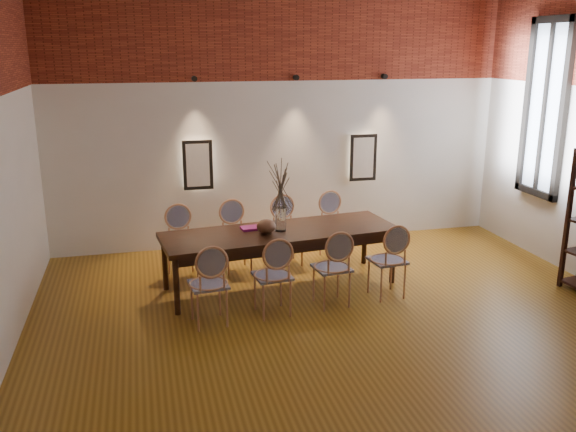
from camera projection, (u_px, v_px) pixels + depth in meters
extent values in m
cube|color=#895D19|center=(358.00, 340.00, 6.46)|extent=(7.00, 7.00, 0.02)
cube|color=silver|center=(281.00, 114.00, 9.24)|extent=(7.00, 0.10, 4.00)
cube|color=maroon|center=(282.00, 28.00, 8.84)|extent=(7.00, 0.02, 1.50)
cube|color=#FFEAC6|center=(198.00, 165.00, 9.04)|extent=(0.36, 0.06, 0.66)
cube|color=#FFEAC6|center=(363.00, 157.00, 9.64)|extent=(0.36, 0.06, 0.66)
cylinder|color=black|center=(194.00, 79.00, 8.67)|extent=(0.08, 0.10, 0.08)
cylinder|color=black|center=(296.00, 77.00, 9.02)|extent=(0.08, 0.10, 0.08)
cylinder|color=black|center=(384.00, 76.00, 9.34)|extent=(0.08, 0.10, 0.08)
cube|color=silver|center=(546.00, 109.00, 8.55)|extent=(0.02, 0.78, 2.38)
cube|color=black|center=(545.00, 109.00, 8.55)|extent=(0.08, 0.90, 2.50)
cube|color=black|center=(545.00, 109.00, 8.55)|extent=(0.06, 0.06, 2.40)
cube|color=black|center=(281.00, 259.00, 7.80)|extent=(3.07, 1.29, 0.75)
cylinder|color=silver|center=(281.00, 219.00, 7.66)|extent=(0.14, 0.14, 0.30)
ellipsoid|color=brown|center=(266.00, 226.00, 7.56)|extent=(0.24, 0.24, 0.18)
cube|color=#84176C|center=(251.00, 228.00, 7.75)|extent=(0.28, 0.21, 0.03)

